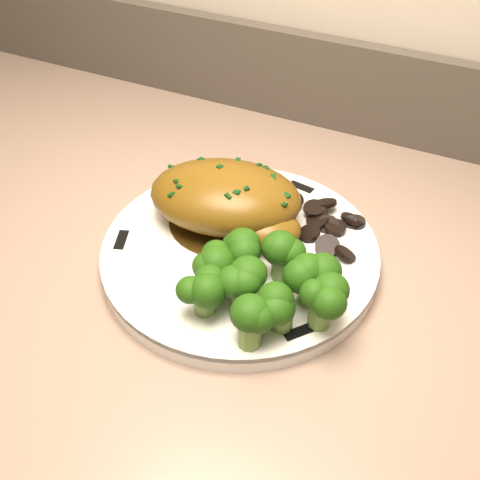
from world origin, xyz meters
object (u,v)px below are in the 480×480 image
at_px(counter, 204,459).
at_px(chicken_breast, 230,200).
at_px(plate, 240,254).
at_px(broccoli_florets, 260,285).

distance_m(counter, chicken_breast, 0.45).
height_order(plate, broccoli_florets, broccoli_florets).
bearing_deg(chicken_breast, broccoli_florets, -64.46).
xyz_separation_m(counter, plate, (0.05, 0.03, 0.41)).
distance_m(chicken_breast, broccoli_florets, 0.12).
bearing_deg(broccoli_florets, chicken_breast, 129.04).
bearing_deg(plate, broccoli_florets, -51.61).
relative_size(plate, broccoli_florets, 2.00).
bearing_deg(broccoli_florets, counter, 158.97).
bearing_deg(plate, counter, -151.60).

